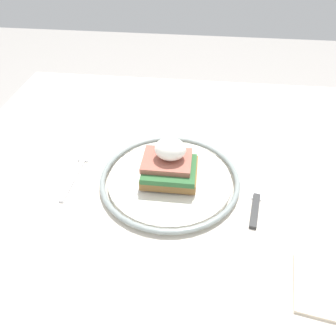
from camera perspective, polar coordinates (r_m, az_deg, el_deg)
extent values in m
cube|color=beige|center=(0.62, 0.24, -3.92)|extent=(0.90, 0.88, 0.03)
cylinder|color=beige|center=(1.23, -16.16, -2.18)|extent=(0.06, 0.06, 0.71)
cylinder|color=beige|center=(1.20, 21.35, -5.07)|extent=(0.06, 0.06, 0.71)
cylinder|color=silver|center=(0.61, 0.00, -2.11)|extent=(0.23, 0.23, 0.01)
torus|color=gray|center=(0.61, 0.00, -1.77)|extent=(0.26, 0.26, 0.01)
cube|color=olive|center=(0.60, 0.00, -0.75)|extent=(0.10, 0.09, 0.02)
cube|color=#2D6033|center=(0.59, -0.17, 0.18)|extent=(0.09, 0.08, 0.01)
cube|color=#9E5647|center=(0.59, -0.19, 1.30)|extent=(0.09, 0.07, 0.01)
ellipsoid|color=white|center=(0.57, -0.07, 3.34)|extent=(0.06, 0.05, 0.04)
cube|color=silver|center=(0.64, -16.28, -2.02)|extent=(0.01, 0.11, 0.00)
cube|color=silver|center=(0.70, -14.12, 2.09)|extent=(0.02, 0.04, 0.00)
cube|color=#2D2D2D|center=(0.58, 14.88, -7.17)|extent=(0.03, 0.08, 0.01)
cube|color=silver|center=(0.65, 15.57, -1.41)|extent=(0.04, 0.13, 0.00)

